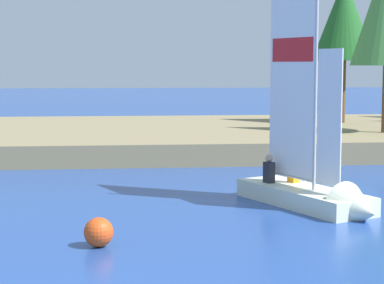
% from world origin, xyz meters
% --- Properties ---
extents(shore_bank, '(80.00, 13.94, 0.80)m').
position_xyz_m(shore_bank, '(0.00, 23.35, 0.40)').
color(shore_bank, '#897A56').
rests_on(shore_bank, ground).
extents(shoreline_tree_midleft, '(2.92, 2.92, 6.84)m').
position_xyz_m(shoreline_tree_midleft, '(10.69, 24.95, 5.67)').
color(shoreline_tree_midleft, brown).
rests_on(shoreline_tree_midleft, shore_bank).
extents(sailboat, '(3.04, 4.69, 6.58)m').
position_xyz_m(sailboat, '(5.14, 8.89, 0.52)').
color(sailboat, silver).
rests_on(sailboat, ground).
extents(channel_buoy, '(0.58, 0.58, 0.58)m').
position_xyz_m(channel_buoy, '(-0.16, 5.81, 0.29)').
color(channel_buoy, '#E54C19').
rests_on(channel_buoy, ground).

